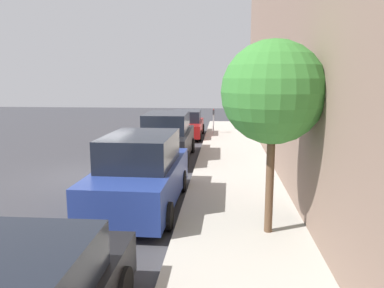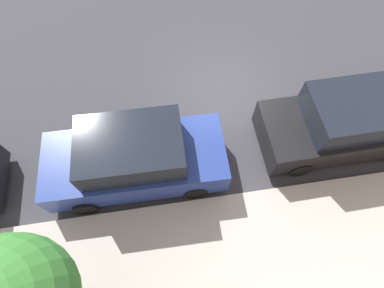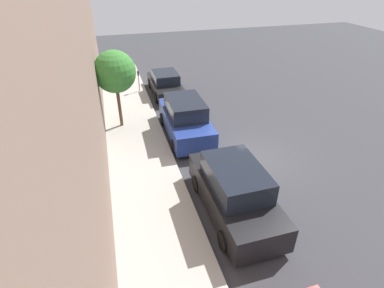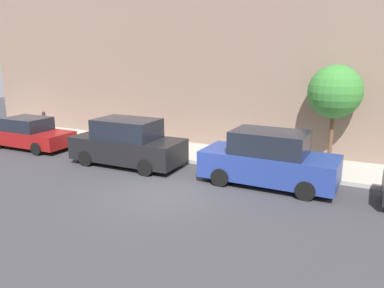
% 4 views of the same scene
% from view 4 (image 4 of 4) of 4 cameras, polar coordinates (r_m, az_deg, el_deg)
% --- Properties ---
extents(ground_plane, '(60.00, 60.00, 0.00)m').
position_cam_4_polar(ground_plane, '(13.00, -4.55, -7.32)').
color(ground_plane, '#38383D').
extents(sidewalk, '(2.94, 32.00, 0.15)m').
position_cam_4_polar(sidewalk, '(17.21, 3.92, -1.76)').
color(sidewalk, '#B2ADA3').
rests_on(sidewalk, ground_plane).
extents(parked_suv_second, '(2.08, 4.83, 1.98)m').
position_cam_4_polar(parked_suv_second, '(13.69, 11.61, -2.37)').
color(parked_suv_second, navy).
rests_on(parked_suv_second, ground_plane).
extents(parked_suv_third, '(2.08, 4.82, 1.98)m').
position_cam_4_polar(parked_suv_third, '(16.03, -9.79, 0.07)').
color(parked_suv_third, black).
rests_on(parked_suv_third, ground_plane).
extents(parked_sedan_fourth, '(1.92, 4.52, 1.54)m').
position_cam_4_polar(parked_sedan_fourth, '(20.40, -23.56, 1.45)').
color(parked_sedan_fourth, maroon).
rests_on(parked_sedan_fourth, ground_plane).
extents(parking_meter_far, '(0.11, 0.15, 1.45)m').
position_cam_4_polar(parking_meter_far, '(21.80, -21.58, 3.19)').
color(parking_meter_far, '#ADADB2').
rests_on(parking_meter_far, sidewalk).
extents(street_tree, '(2.13, 2.13, 4.07)m').
position_cam_4_polar(street_tree, '(16.08, 20.95, 7.41)').
color(street_tree, brown).
rests_on(street_tree, sidewalk).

